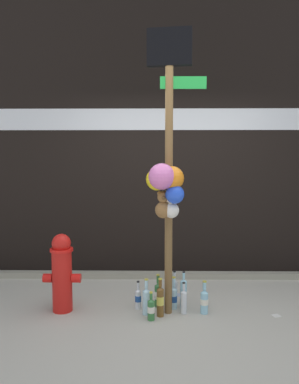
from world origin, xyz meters
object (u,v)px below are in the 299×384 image
at_px(bottle_5, 184,301).
at_px(bottle_8, 204,301).
at_px(fire_hydrant, 62,272).
at_px(bottle_9, 174,291).
at_px(memorial_post, 167,164).
at_px(bottle_3, 184,293).
at_px(bottle_1, 146,300).
at_px(bottle_0, 174,297).
at_px(bottle_7, 160,300).
at_px(bottle_6, 138,298).
at_px(bottle_2, 151,309).
at_px(bottle_4, 158,294).

bearing_deg(bottle_5, bottle_8, 1.01).
xyz_separation_m(bottle_5, bottle_8, (0.21, 0.00, 0.00)).
bearing_deg(fire_hydrant, bottle_9, 8.43).
relative_size(memorial_post, bottle_5, 8.64).
distance_m(bottle_3, bottle_9, 0.14).
height_order(bottle_1, bottle_8, bottle_1).
bearing_deg(bottle_0, bottle_7, -126.30).
xyz_separation_m(bottle_6, bottle_7, (0.23, -0.19, 0.05)).
xyz_separation_m(bottle_2, bottle_6, (-0.14, 0.28, 0.00)).
relative_size(fire_hydrant, bottle_9, 2.17).
distance_m(bottle_4, bottle_9, 0.19).
relative_size(bottle_2, bottle_8, 0.84).
bearing_deg(bottle_0, fire_hydrant, -176.54).
bearing_deg(bottle_5, bottle_1, -175.92).
height_order(memorial_post, bottle_7, memorial_post).
height_order(bottle_3, bottle_6, bottle_3).
bearing_deg(bottle_5, bottle_3, 86.66).
height_order(bottle_2, bottle_5, bottle_5).
distance_m(fire_hydrant, bottle_0, 1.21).
bearing_deg(bottle_2, bottle_0, 50.56).
distance_m(memorial_post, bottle_1, 1.42).
distance_m(bottle_7, bottle_9, 0.34).
height_order(bottle_0, bottle_9, bottle_9).
xyz_separation_m(bottle_0, bottle_8, (0.31, -0.12, 0.01)).
bearing_deg(bottle_7, memorial_post, -8.19).
xyz_separation_m(bottle_0, bottle_7, (-0.15, -0.20, 0.03)).
distance_m(bottle_0, bottle_5, 0.16).
height_order(memorial_post, fire_hydrant, memorial_post).
relative_size(bottle_6, bottle_8, 0.87).
bearing_deg(bottle_9, bottle_7, -117.71).
height_order(bottle_3, bottle_4, bottle_3).
relative_size(bottle_1, bottle_4, 1.05).
xyz_separation_m(bottle_1, bottle_9, (0.30, 0.26, 0.00)).
relative_size(bottle_2, bottle_3, 0.71).
bearing_deg(bottle_7, bottle_1, 162.42).
bearing_deg(bottle_7, bottle_6, 141.02).
bearing_deg(bottle_7, bottle_5, 16.63).
relative_size(bottle_0, bottle_5, 1.05).
bearing_deg(bottle_6, memorial_post, -33.81).
distance_m(memorial_post, bottle_2, 1.45).
height_order(bottle_7, bottle_8, bottle_7).
relative_size(bottle_5, bottle_6, 1.10).
relative_size(bottle_0, bottle_3, 0.85).
relative_size(bottle_0, bottle_4, 0.97).
bearing_deg(bottle_3, fire_hydrant, -176.76).
distance_m(bottle_1, bottle_6, 0.17).
distance_m(bottle_5, bottle_8, 0.21).
relative_size(bottle_4, bottle_6, 1.18).
height_order(memorial_post, bottle_1, memorial_post).
relative_size(bottle_2, bottle_6, 0.96).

